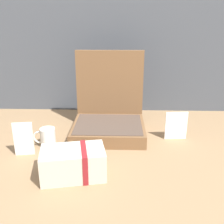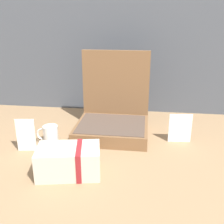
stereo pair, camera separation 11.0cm
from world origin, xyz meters
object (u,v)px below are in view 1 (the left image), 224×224
(cream_toiletry_bag, at_px, (74,163))
(coffee_mug, at_px, (47,137))
(open_suitcase, at_px, (109,116))
(poster_card_right, at_px, (24,139))
(info_card_left, at_px, (176,126))

(cream_toiletry_bag, distance_m, coffee_mug, 0.30)
(coffee_mug, bearing_deg, open_suitcase, 32.51)
(cream_toiletry_bag, bearing_deg, poster_card_right, 147.47)
(info_card_left, bearing_deg, coffee_mug, -175.55)
(open_suitcase, xyz_separation_m, info_card_left, (0.34, -0.08, -0.02))
(open_suitcase, relative_size, poster_card_right, 2.70)
(open_suitcase, relative_size, coffee_mug, 3.89)
(open_suitcase, distance_m, poster_card_right, 0.45)
(open_suitcase, height_order, poster_card_right, open_suitcase)
(info_card_left, relative_size, poster_card_right, 0.93)
(cream_toiletry_bag, bearing_deg, coffee_mug, 124.48)
(info_card_left, distance_m, poster_card_right, 0.73)
(coffee_mug, height_order, info_card_left, info_card_left)
(coffee_mug, distance_m, info_card_left, 0.63)
(open_suitcase, xyz_separation_m, coffee_mug, (-0.29, -0.18, -0.05))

